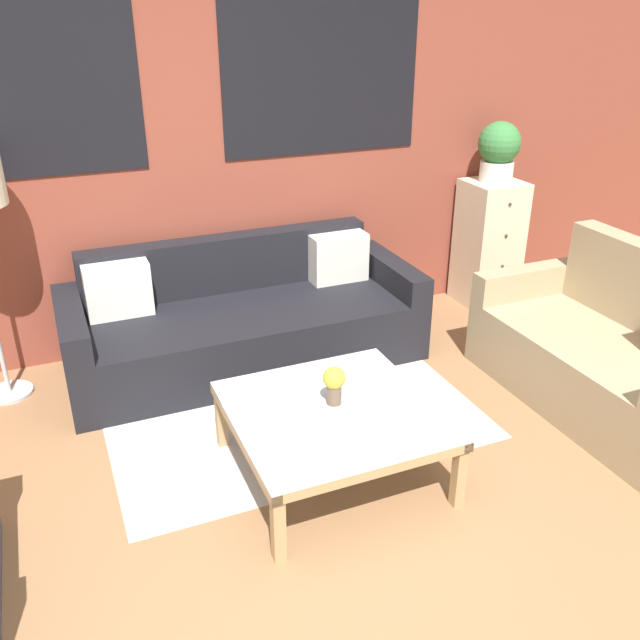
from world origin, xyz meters
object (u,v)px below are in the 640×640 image
(coffee_table, at_px, (333,418))
(drawer_cabinet, at_px, (488,243))
(flower_vase, at_px, (334,383))
(potted_plant, at_px, (499,150))
(couch_dark, at_px, (244,322))
(settee_vintage, at_px, (609,355))

(coffee_table, height_order, drawer_cabinet, drawer_cabinet)
(coffee_table, distance_m, flower_vase, 0.18)
(coffee_table, relative_size, drawer_cabinet, 1.01)
(drawer_cabinet, relative_size, potted_plant, 2.20)
(drawer_cabinet, bearing_deg, couch_dark, -174.26)
(couch_dark, distance_m, potted_plant, 2.28)
(coffee_table, bearing_deg, settee_vintage, 0.19)
(drawer_cabinet, height_order, flower_vase, drawer_cabinet)
(drawer_cabinet, bearing_deg, coffee_table, -142.35)
(settee_vintage, xyz_separation_m, potted_plant, (0.23, 1.56, 0.90))
(potted_plant, bearing_deg, flower_vase, -142.87)
(flower_vase, bearing_deg, couch_dark, 93.35)
(settee_vintage, xyz_separation_m, flower_vase, (-1.76, 0.04, 0.19))
(settee_vintage, xyz_separation_m, drawer_cabinet, (0.23, 1.56, 0.18))
(couch_dark, xyz_separation_m, potted_plant, (2.07, 0.21, 0.94))
(coffee_table, relative_size, potted_plant, 2.23)
(couch_dark, bearing_deg, drawer_cabinet, 5.74)
(settee_vintage, distance_m, flower_vase, 1.77)
(settee_vintage, bearing_deg, couch_dark, 143.78)
(couch_dark, xyz_separation_m, flower_vase, (0.08, -1.30, 0.23))
(coffee_table, bearing_deg, couch_dark, 92.06)
(potted_plant, height_order, flower_vase, potted_plant)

